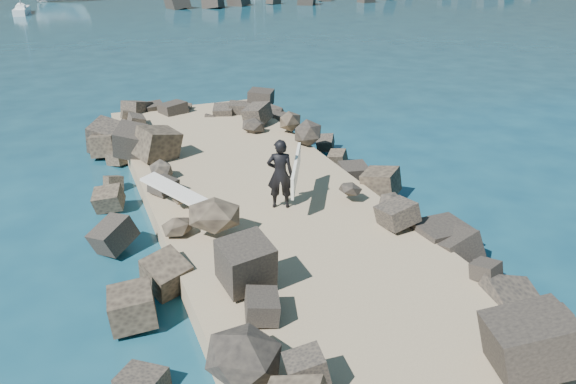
# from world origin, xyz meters

# --- Properties ---
(ground) EXTENTS (800.00, 800.00, 0.00)m
(ground) POSITION_xyz_m (0.00, 0.00, 0.00)
(ground) COLOR #0F384C
(ground) RESTS_ON ground
(jetty) EXTENTS (6.00, 26.00, 0.60)m
(jetty) POSITION_xyz_m (0.00, -2.00, 0.30)
(jetty) COLOR #8C7759
(jetty) RESTS_ON ground
(riprap_left) EXTENTS (2.60, 22.00, 1.00)m
(riprap_left) POSITION_xyz_m (-2.90, -1.50, 0.50)
(riprap_left) COLOR black
(riprap_left) RESTS_ON ground
(riprap_right) EXTENTS (2.60, 22.00, 1.00)m
(riprap_right) POSITION_xyz_m (2.90, -1.50, 0.50)
(riprap_right) COLOR black
(riprap_right) RESTS_ON ground
(surfboard_resting) EXTENTS (1.73, 2.02, 0.07)m
(surfboard_resting) POSITION_xyz_m (-2.33, 0.79, 1.04)
(surfboard_resting) COLOR white
(surfboard_resting) RESTS_ON riprap_left
(surfer_with_board) EXTENTS (1.42, 2.10, 1.88)m
(surfer_with_board) POSITION_xyz_m (0.27, 0.07, 1.55)
(surfer_with_board) COLOR black
(surfer_with_board) RESTS_ON jetty
(sailboat_b) EXTENTS (1.65, 5.46, 6.66)m
(sailboat_b) POSITION_xyz_m (-7.49, 56.22, 0.35)
(sailboat_b) COLOR white
(sailboat_b) RESTS_ON ground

